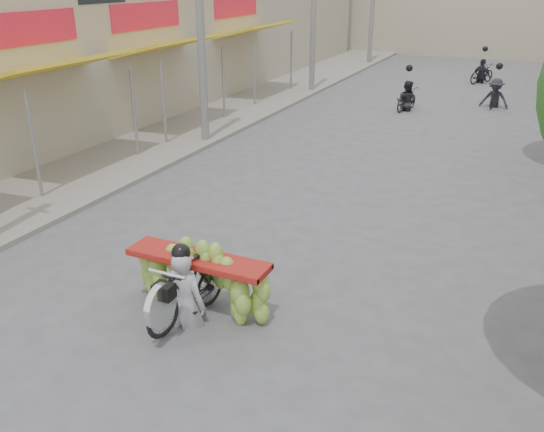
% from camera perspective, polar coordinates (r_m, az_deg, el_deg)
% --- Properties ---
extents(sidewalk_left, '(4.00, 60.00, 0.12)m').
position_cam_1_polar(sidewalk_left, '(21.35, -6.11, 9.87)').
color(sidewalk_left, gray).
rests_on(sidewalk_left, ground).
extents(shophouse_row_left, '(9.77, 40.00, 6.00)m').
position_cam_1_polar(shophouse_row_left, '(23.08, -19.03, 17.19)').
color(shophouse_row_left, tan).
rests_on(shophouse_row_left, ground).
extents(utility_pole_mid, '(0.60, 0.24, 8.00)m').
position_cam_1_polar(utility_pole_mid, '(17.43, -7.21, 20.06)').
color(utility_pole_mid, slate).
rests_on(utility_pole_mid, ground).
extents(banana_motorbike, '(2.28, 1.87, 2.23)m').
position_cam_1_polar(banana_motorbike, '(8.70, -8.11, -5.72)').
color(banana_motorbike, black).
rests_on(banana_motorbike, ground).
extents(bg_motorbike_a, '(0.87, 1.55, 1.95)m').
position_cam_1_polar(bg_motorbike_a, '(22.79, 13.26, 12.06)').
color(bg_motorbike_a, black).
rests_on(bg_motorbike_a, ground).
extents(bg_motorbike_b, '(1.10, 1.60, 1.95)m').
position_cam_1_polar(bg_motorbike_b, '(24.24, 21.36, 11.99)').
color(bg_motorbike_b, black).
rests_on(bg_motorbike_b, ground).
extents(bg_motorbike_c, '(1.27, 1.67, 1.95)m').
position_cam_1_polar(bg_motorbike_c, '(29.63, 20.16, 13.79)').
color(bg_motorbike_c, black).
rests_on(bg_motorbike_c, ground).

